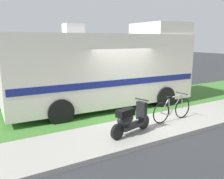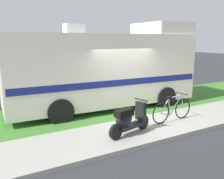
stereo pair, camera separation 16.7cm
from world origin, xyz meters
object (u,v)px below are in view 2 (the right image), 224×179
(scooter, at_px, (129,119))
(bicycle, at_px, (172,110))
(motorhome_rv, at_px, (105,68))
(pickup_truck_near, at_px, (96,72))

(scooter, relative_size, bicycle, 0.91)
(motorhome_rv, height_order, bicycle, motorhome_rv)
(pickup_truck_near, bearing_deg, motorhome_rv, -111.69)
(motorhome_rv, xyz_separation_m, bicycle, (1.01, -2.93, -1.17))
(motorhome_rv, relative_size, scooter, 4.89)
(scooter, bearing_deg, motorhome_rv, 73.82)
(scooter, bearing_deg, pickup_truck_near, 70.57)
(motorhome_rv, distance_m, pickup_truck_near, 4.84)
(pickup_truck_near, bearing_deg, scooter, -109.43)
(motorhome_rv, bearing_deg, scooter, -106.18)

